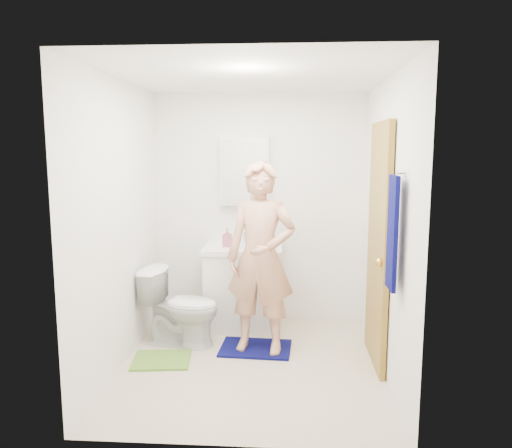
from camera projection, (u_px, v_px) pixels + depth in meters
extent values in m
cube|color=beige|center=(251.00, 365.00, 4.28)|extent=(2.20, 2.40, 0.02)
cube|color=white|center=(251.00, 74.00, 3.92)|extent=(2.20, 2.40, 0.02)
cube|color=white|center=(260.00, 209.00, 5.29)|extent=(2.20, 0.02, 2.40)
cube|color=white|center=(235.00, 258.00, 2.90)|extent=(2.20, 0.02, 2.40)
cube|color=white|center=(119.00, 225.00, 4.17)|extent=(0.02, 2.40, 2.40)
cube|color=white|center=(388.00, 227.00, 4.03)|extent=(0.02, 2.40, 2.40)
cube|color=white|center=(243.00, 289.00, 5.13)|extent=(0.75, 0.55, 0.80)
cube|color=white|center=(243.00, 249.00, 5.07)|extent=(0.79, 0.59, 0.05)
cylinder|color=white|center=(243.00, 247.00, 5.06)|extent=(0.40, 0.40, 0.03)
cylinder|color=silver|center=(245.00, 237.00, 5.23)|extent=(0.03, 0.03, 0.12)
cube|color=white|center=(245.00, 171.00, 5.17)|extent=(0.50, 0.12, 0.70)
cube|color=white|center=(244.00, 171.00, 5.11)|extent=(0.46, 0.01, 0.66)
cube|color=#A8802E|center=(378.00, 245.00, 4.20)|extent=(0.05, 0.80, 2.05)
sphere|color=gold|center=(380.00, 262.00, 3.90)|extent=(0.07, 0.07, 0.07)
cube|color=#08094D|center=(392.00, 233.00, 3.46)|extent=(0.03, 0.24, 0.80)
cylinder|color=silver|center=(401.00, 172.00, 3.40)|extent=(0.06, 0.02, 0.02)
imported|color=white|center=(181.00, 307.00, 4.68)|extent=(0.77, 0.53, 0.73)
cube|color=#08094D|center=(256.00, 348.00, 4.59)|extent=(0.67, 0.49, 0.02)
cube|color=#639933|center=(161.00, 360.00, 4.34)|extent=(0.53, 0.46, 0.02)
imported|color=#B2536D|center=(227.00, 238.00, 5.01)|extent=(0.09, 0.09, 0.19)
imported|color=#5D3E89|center=(269.00, 240.00, 5.14)|extent=(0.17, 0.17, 0.10)
imported|color=tan|center=(261.00, 258.00, 4.41)|extent=(0.69, 0.52, 1.70)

